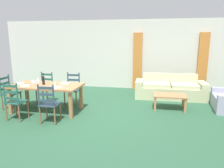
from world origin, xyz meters
TOP-DOWN VIEW (x-y plane):
  - ground_plane at (0.00, 0.00)m, footprint 9.60×9.60m
  - wall_far at (0.00, 3.30)m, footprint 9.60×0.16m
  - curtain_panel_left at (0.83, 3.16)m, footprint 0.35×0.08m
  - curtain_panel_right at (3.23, 3.16)m, footprint 0.35×0.08m
  - dining_table at (-1.36, -0.02)m, footprint 1.90×0.96m
  - dining_chair_near_left at (-1.81, -0.74)m, footprint 0.44×0.42m
  - dining_chair_near_right at (-0.90, -0.76)m, footprint 0.44×0.42m
  - dining_chair_far_left at (-1.79, 0.71)m, footprint 0.44×0.42m
  - dining_chair_far_right at (-0.93, 0.76)m, footprint 0.44×0.42m
  - dining_chair_head_west at (-2.53, 0.01)m, footprint 0.40×0.42m
  - dinner_plate_near_left at (-1.81, -0.27)m, footprint 0.24×0.24m
  - fork_near_left at (-1.96, -0.27)m, footprint 0.02×0.17m
  - dinner_plate_near_right at (-0.91, -0.27)m, footprint 0.24×0.24m
  - fork_near_right at (-1.06, -0.27)m, footprint 0.02×0.17m
  - dinner_plate_far_left at (-1.81, 0.23)m, footprint 0.24×0.24m
  - fork_far_left at (-1.96, 0.23)m, footprint 0.02×0.17m
  - dinner_plate_far_right at (-0.91, 0.23)m, footprint 0.24×0.24m
  - fork_far_right at (-1.06, 0.23)m, footprint 0.03×0.17m
  - dinner_plate_head_west at (-2.14, -0.02)m, footprint 0.24×0.24m
  - fork_head_west at (-2.29, -0.02)m, footprint 0.03×0.17m
  - wine_bottle at (-1.44, -0.00)m, footprint 0.07×0.07m
  - wine_glass_near_left at (-1.68, -0.14)m, footprint 0.06×0.06m
  - wine_glass_near_right at (-0.78, -0.15)m, footprint 0.06×0.06m
  - wine_glass_far_left at (-1.67, 0.12)m, footprint 0.06×0.06m
  - coffee_cup_primary at (-1.06, -0.08)m, footprint 0.07×0.07m
  - coffee_cup_secondary at (-1.71, 0.08)m, footprint 0.07×0.07m
  - couch at (2.03, 2.07)m, footprint 2.30×0.85m
  - coffee_table at (1.95, 0.86)m, footprint 0.90×0.56m

SIDE VIEW (x-z plane):
  - ground_plane at x=0.00m, z-range -0.02..0.00m
  - couch at x=2.03m, z-range -0.11..0.69m
  - coffee_table at x=1.95m, z-range 0.15..0.57m
  - dining_chair_near_left at x=-1.81m, z-range 0.00..0.96m
  - dining_chair_near_right at x=-0.90m, z-range 0.00..0.96m
  - dining_chair_far_left at x=-1.79m, z-range 0.00..0.96m
  - dining_chair_far_right at x=-0.93m, z-range 0.00..0.96m
  - dining_chair_head_west at x=-2.53m, z-range 0.00..0.96m
  - dining_table at x=-1.36m, z-range 0.29..1.04m
  - fork_near_left at x=-1.96m, z-range 0.75..0.76m
  - fork_near_right at x=-1.06m, z-range 0.75..0.76m
  - fork_far_left at x=-1.96m, z-range 0.75..0.76m
  - fork_far_right at x=-1.06m, z-range 0.75..0.76m
  - fork_head_west at x=-2.29m, z-range 0.75..0.76m
  - dinner_plate_near_left at x=-1.81m, z-range 0.75..0.77m
  - dinner_plate_near_right at x=-0.91m, z-range 0.75..0.77m
  - dinner_plate_far_left at x=-1.81m, z-range 0.75..0.77m
  - dinner_plate_far_right at x=-0.91m, z-range 0.75..0.77m
  - dinner_plate_head_west at x=-2.14m, z-range 0.75..0.77m
  - coffee_cup_primary at x=-1.06m, z-range 0.75..0.84m
  - coffee_cup_secondary at x=-1.71m, z-range 0.75..0.84m
  - wine_glass_near_left at x=-1.68m, z-range 0.78..0.94m
  - wine_glass_near_right at x=-0.78m, z-range 0.78..0.94m
  - wine_glass_far_left at x=-1.67m, z-range 0.78..0.94m
  - wine_bottle at x=-1.44m, z-range 0.71..1.03m
  - curtain_panel_left at x=0.83m, z-range 0.00..2.20m
  - curtain_panel_right at x=3.23m, z-range 0.00..2.20m
  - wall_far at x=0.00m, z-range 0.00..2.70m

